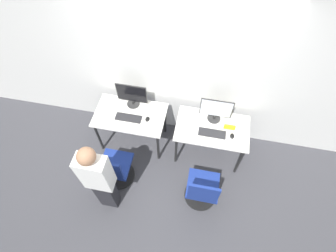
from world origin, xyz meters
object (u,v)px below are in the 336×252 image
monitor_left (132,95)px  mouse_left (148,119)px  office_chair_left (115,169)px  keyboard_right (212,133)px  mouse_right (232,136)px  keyboard_left (128,118)px  monitor_right (216,110)px  person_left (99,179)px  office_chair_right (202,191)px

monitor_left → mouse_left: size_ratio=5.11×
mouse_left → office_chair_left: (-0.35, -0.70, -0.40)m
office_chair_left → keyboard_right: office_chair_left is taller
mouse_left → mouse_right: same height
keyboard_left → mouse_right: size_ratio=4.33×
keyboard_left → monitor_right: 1.28m
office_chair_left → monitor_right: 1.70m
keyboard_left → monitor_right: monitor_right is taller
person_left → monitor_left: bearing=87.3°
office_chair_left → keyboard_right: bearing=26.4°
person_left → office_chair_left: bearing=90.0°
keyboard_left → keyboard_right: same height
monitor_left → person_left: person_left is taller
mouse_left → office_chair_right: size_ratio=0.10×
office_chair_left → person_left: person_left is taller
monitor_right → mouse_right: 0.44m
keyboard_right → office_chair_right: 0.82m
keyboard_right → monitor_right: bearing=90.0°
mouse_left → monitor_right: bearing=12.5°
office_chair_right → keyboard_right: bearing=89.0°
monitor_right → office_chair_right: 1.16m
person_left → mouse_right: person_left is taller
office_chair_left → person_left: (-0.00, -0.37, 0.50)m
monitor_left → office_chair_left: 1.12m
monitor_left → office_chair_left: bearing=-93.8°
monitor_left → keyboard_left: (0.00, -0.27, -0.20)m
monitor_right → person_left: bearing=-135.5°
office_chair_left → office_chair_right: same height
keyboard_right → person_left: bearing=-142.2°
mouse_left → mouse_right: bearing=-2.5°
keyboard_left → keyboard_right: 1.25m
person_left → monitor_right: bearing=44.5°
mouse_left → office_chair_right: bearing=-39.4°
keyboard_right → mouse_right: size_ratio=4.33×
keyboard_left → mouse_left: 0.29m
keyboard_left → keyboard_right: bearing=-1.3°
keyboard_left → mouse_left: (0.28, 0.03, 0.01)m
keyboard_right → office_chair_right: size_ratio=0.45×
keyboard_right → office_chair_right: (-0.01, -0.72, -0.39)m
office_chair_left → monitor_right: (1.31, 0.92, 0.59)m
monitor_right → mouse_right: monitor_right is taller
monitor_left → keyboard_right: monitor_left is taller
monitor_left → person_left: 1.32m
keyboard_right → office_chair_left: bearing=-153.6°
monitor_left → keyboard_right: bearing=-13.7°
monitor_right → office_chair_right: monitor_right is taller
keyboard_left → office_chair_right: bearing=-31.4°
mouse_left → office_chair_left: size_ratio=0.10×
mouse_left → mouse_right: size_ratio=1.00×
keyboard_left → mouse_right: 1.53m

